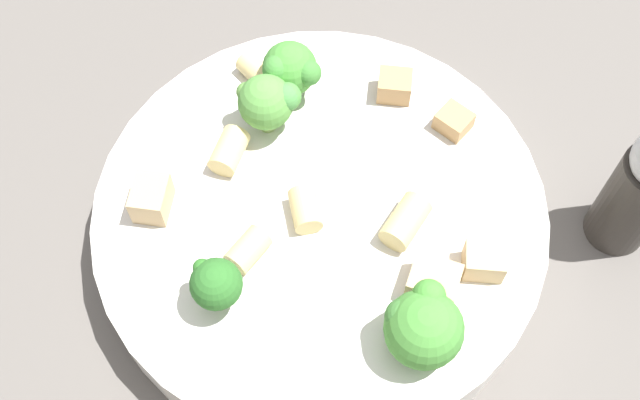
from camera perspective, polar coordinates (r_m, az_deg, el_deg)
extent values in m
plane|color=#5B5651|center=(0.46, 0.00, -2.68)|extent=(2.00, 2.00, 0.00)
cylinder|color=silver|center=(0.45, 0.00, -1.69)|extent=(0.25, 0.25, 0.04)
cylinder|color=silver|center=(0.43, 0.00, -0.81)|extent=(0.22, 0.22, 0.01)
torus|color=silver|center=(0.43, 0.00, -0.75)|extent=(0.24, 0.24, 0.00)
cylinder|color=#84AD60|center=(0.47, -2.10, 8.18)|extent=(0.01, 0.01, 0.01)
sphere|color=#478E38|center=(0.46, -2.17, 9.33)|extent=(0.03, 0.03, 0.03)
sphere|color=#408336|center=(0.45, -0.82, 9.03)|extent=(0.01, 0.01, 0.01)
sphere|color=#428638|center=(0.45, -3.08, 9.28)|extent=(0.02, 0.02, 0.02)
cylinder|color=#93B766|center=(0.45, -3.85, 5.69)|extent=(0.01, 0.01, 0.01)
sphere|color=#569942|center=(0.44, -3.98, 6.91)|extent=(0.03, 0.03, 0.03)
sphere|color=#588B3E|center=(0.44, -5.27, 7.66)|extent=(0.01, 0.01, 0.01)
sphere|color=#4B933F|center=(0.44, -2.35, 7.36)|extent=(0.02, 0.02, 0.02)
sphere|color=#499044|center=(0.44, -2.44, 7.31)|extent=(0.02, 0.02, 0.02)
cylinder|color=#9EC175|center=(0.41, -7.15, -6.78)|extent=(0.01, 0.01, 0.01)
sphere|color=#2D6B28|center=(0.39, -7.39, -5.96)|extent=(0.03, 0.03, 0.03)
sphere|color=#2F6F27|center=(0.39, -8.39, -4.79)|extent=(0.01, 0.01, 0.01)
sphere|color=#2B6A25|center=(0.39, -8.15, -5.05)|extent=(0.01, 0.01, 0.01)
cylinder|color=#84AD60|center=(0.40, 7.12, -9.90)|extent=(0.01, 0.01, 0.01)
sphere|color=#478E38|center=(0.39, 7.40, -9.11)|extent=(0.04, 0.04, 0.04)
sphere|color=#48793A|center=(0.38, 7.01, -10.95)|extent=(0.01, 0.01, 0.01)
sphere|color=#459335|center=(0.38, 7.75, -6.78)|extent=(0.02, 0.02, 0.02)
sphere|color=#3F7D35|center=(0.38, 5.54, -8.49)|extent=(0.02, 0.02, 0.02)
cylinder|color=#E0C67F|center=(0.41, -5.14, -3.54)|extent=(0.02, 0.03, 0.01)
cylinder|color=#E0C67F|center=(0.42, -1.30, -0.28)|extent=(0.03, 0.02, 0.02)
cylinder|color=#E0C67F|center=(0.44, -6.48, 3.49)|extent=(0.03, 0.03, 0.02)
cylinder|color=#E0C67F|center=(0.47, -4.58, 9.16)|extent=(0.02, 0.02, 0.01)
cylinder|color=#E0C67F|center=(0.42, 6.09, -1.54)|extent=(0.03, 0.03, 0.02)
cube|color=tan|center=(0.41, 8.07, -5.77)|extent=(0.03, 0.03, 0.02)
cube|color=tan|center=(0.47, 5.32, 8.09)|extent=(0.02, 0.03, 0.02)
cube|color=tan|center=(0.42, 11.58, -4.30)|extent=(0.03, 0.03, 0.02)
cube|color=tan|center=(0.46, 9.49, 5.55)|extent=(0.02, 0.02, 0.01)
cube|color=tan|center=(0.43, -11.90, 0.12)|extent=(0.03, 0.03, 0.02)
cylinder|color=#332D28|center=(0.47, 21.42, -0.05)|extent=(0.03, 0.03, 0.07)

